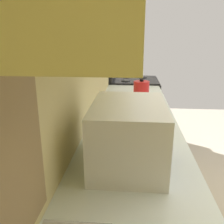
{
  "coord_description": "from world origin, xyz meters",
  "views": [
    {
      "loc": [
        -1.82,
        1.13,
        1.53
      ],
      "look_at": [
        -0.73,
        1.23,
        1.18
      ],
      "focal_mm": 39.16,
      "sensor_mm": 36.0,
      "label": 1
    }
  ],
  "objects": [
    {
      "name": "oven_range",
      "position": [
        1.51,
        1.11,
        0.48
      ],
      "size": [
        0.67,
        0.67,
        1.1
      ],
      "color": "black",
      "rests_on": "ground_plane"
    },
    {
      "name": "kettle",
      "position": [
        0.62,
        1.04,
        1.0
      ],
      "size": [
        0.21,
        0.16,
        0.18
      ],
      "color": "red",
      "rests_on": "counter_run"
    },
    {
      "name": "wall_back",
      "position": [
        0.0,
        1.49,
        1.38
      ],
      "size": [
        4.27,
        0.12,
        2.76
      ],
      "primitive_type": "cube",
      "color": "#E2CD86",
      "rests_on": "ground_plane"
    },
    {
      "name": "bowl",
      "position": [
        -0.15,
        1.04,
        0.95
      ],
      "size": [
        0.13,
        0.13,
        0.04
      ],
      "color": "silver",
      "rests_on": "counter_run"
    },
    {
      "name": "counter_run",
      "position": [
        -0.45,
        1.13,
        0.46
      ],
      "size": [
        3.24,
        0.64,
        0.92
      ],
      "color": "#E1CF70",
      "rests_on": "ground_plane"
    },
    {
      "name": "microwave",
      "position": [
        -0.74,
        1.14,
        1.08
      ],
      "size": [
        0.48,
        0.35,
        0.3
      ],
      "color": "white",
      "rests_on": "counter_run"
    }
  ]
}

